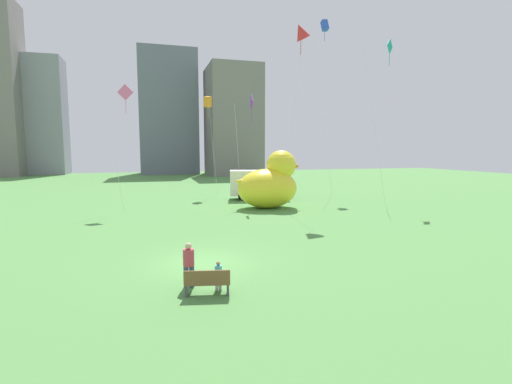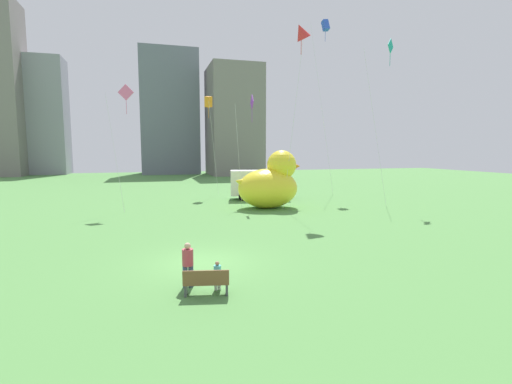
% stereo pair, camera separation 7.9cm
% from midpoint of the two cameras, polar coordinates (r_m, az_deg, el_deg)
% --- Properties ---
extents(ground_plane, '(140.00, 140.00, 0.00)m').
position_cam_midpoint_polar(ground_plane, '(16.38, -8.07, -10.71)').
color(ground_plane, '#518A44').
extents(park_bench, '(1.58, 0.75, 0.90)m').
position_cam_midpoint_polar(park_bench, '(12.74, -7.47, -13.53)').
color(park_bench, brown).
rests_on(park_bench, ground).
extents(person_adult, '(0.39, 0.39, 1.60)m').
position_cam_midpoint_polar(person_adult, '(13.46, -10.26, -10.64)').
color(person_adult, '#38476B').
rests_on(person_adult, ground).
extents(person_child, '(0.25, 0.25, 1.02)m').
position_cam_midpoint_polar(person_child, '(13.14, -5.78, -12.45)').
color(person_child, silver).
rests_on(person_child, ground).
extents(giant_inflatable_duck, '(5.81, 3.73, 4.82)m').
position_cam_midpoint_polar(giant_inflatable_duck, '(30.94, 2.27, 1.31)').
color(giant_inflatable_duck, yellow).
rests_on(giant_inflatable_duck, ground).
extents(box_truck, '(6.04, 3.44, 2.85)m').
position_cam_midpoint_polar(box_truck, '(36.44, 0.38, 1.12)').
color(box_truck, white).
rests_on(box_truck, ground).
extents(city_skyline, '(50.24, 20.83, 31.99)m').
position_cam_midpoint_polar(city_skyline, '(78.78, -18.55, 11.72)').
color(city_skyline, gray).
rests_on(city_skyline, ground).
extents(kite_pink, '(2.22, 1.95, 10.02)m').
position_cam_midpoint_polar(kite_pink, '(32.02, -19.40, 13.61)').
color(kite_pink, silver).
rests_on(kite_pink, ground).
extents(kite_red, '(1.99, 1.84, 14.56)m').
position_cam_midpoint_polar(kite_red, '(30.98, 7.05, 23.22)').
color(kite_red, silver).
rests_on(kite_red, ground).
extents(kite_blue, '(2.33, 2.39, 19.05)m').
position_cam_midpoint_polar(kite_blue, '(45.06, 10.67, 23.66)').
color(kite_blue, silver).
rests_on(kite_blue, ground).
extents(kite_orange, '(1.39, 1.49, 10.56)m').
position_cam_midpoint_polar(kite_orange, '(40.81, -7.25, 13.51)').
color(kite_orange, silver).
rests_on(kite_orange, ground).
extents(kite_purple, '(1.31, 2.44, 9.53)m').
position_cam_midpoint_polar(kite_purple, '(32.42, -0.69, 13.05)').
color(kite_purple, silver).
rests_on(kite_purple, ground).
extents(kite_teal, '(2.47, 3.10, 14.48)m').
position_cam_midpoint_polar(kite_teal, '(36.33, 19.81, 19.27)').
color(kite_teal, silver).
rests_on(kite_teal, ground).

